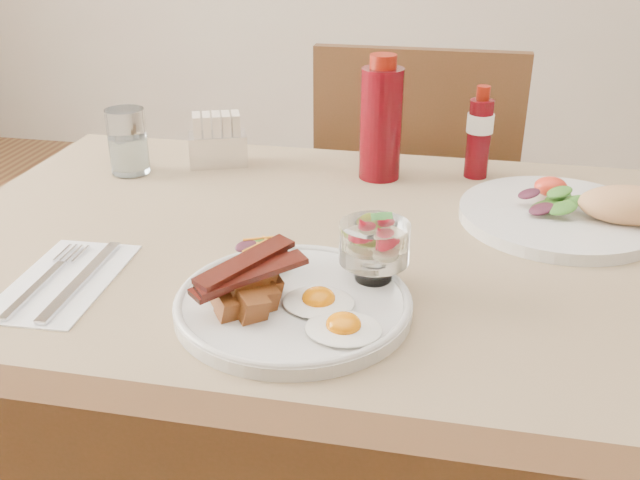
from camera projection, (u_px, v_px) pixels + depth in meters
table at (381, 315)px, 1.00m from camera, size 1.33×0.88×0.75m
chair_far at (414, 217)px, 1.65m from camera, size 0.42×0.42×0.93m
main_plate at (293, 304)px, 0.84m from camera, size 0.28×0.28×0.02m
fried_eggs at (331, 313)px, 0.79m from camera, size 0.14×0.14×0.02m
bacon_potato_pile at (249, 285)px, 0.81m from camera, size 0.12×0.13×0.06m
side_salad at (264, 257)px, 0.90m from camera, size 0.07×0.07×0.04m
fruit_cup at (374, 243)px, 0.86m from camera, size 0.09×0.09×0.09m
second_plate at (575, 212)px, 1.06m from camera, size 0.32×0.29×0.07m
ketchup_bottle at (381, 122)px, 1.20m from camera, size 0.09×0.09×0.21m
hot_sauce_bottle at (479, 134)px, 1.21m from camera, size 0.06×0.06×0.16m
sugar_caddy at (218, 143)px, 1.28m from camera, size 0.12×0.09×0.09m
water_glass at (128, 145)px, 1.24m from camera, size 0.07×0.07×0.11m
napkin_cutlery at (65, 280)px, 0.90m from camera, size 0.13×0.22×0.01m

